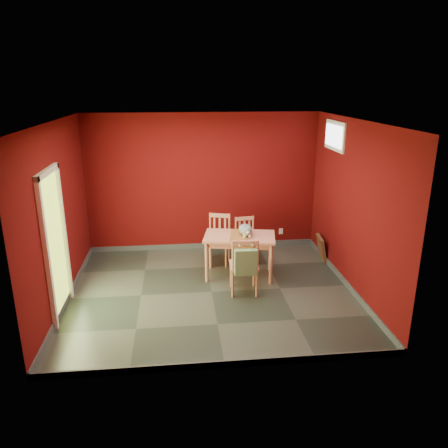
{
  "coord_description": "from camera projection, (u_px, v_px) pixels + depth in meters",
  "views": [
    {
      "loc": [
        -0.49,
        -6.35,
        3.22
      ],
      "look_at": [
        0.25,
        0.45,
        1.0
      ],
      "focal_mm": 35.0,
      "sensor_mm": 36.0,
      "label": 1
    }
  ],
  "objects": [
    {
      "name": "window",
      "position": [
        335.0,
        136.0,
        7.5
      ],
      "size": [
        0.05,
        0.9,
        0.5
      ],
      "color": "white",
      "rests_on": "room_shell"
    },
    {
      "name": "room_shell",
      "position": [
        212.0,
        289.0,
        7.04
      ],
      "size": [
        4.5,
        4.5,
        4.5
      ],
      "color": "#510808",
      "rests_on": "ground"
    },
    {
      "name": "ground",
      "position": [
        212.0,
        292.0,
        7.05
      ],
      "size": [
        4.5,
        4.5,
        0.0
      ],
      "primitive_type": "plane",
      "color": "#2D342D",
      "rests_on": "ground"
    },
    {
      "name": "tote_bag",
      "position": [
        246.0,
        262.0,
        6.62
      ],
      "size": [
        0.34,
        0.2,
        0.48
      ],
      "color": "#6B9663",
      "rests_on": "chair_near"
    },
    {
      "name": "outlet_plate",
      "position": [
        281.0,
        231.0,
        9.0
      ],
      "size": [
        0.08,
        0.02,
        0.12
      ],
      "primitive_type": "cube",
      "color": "silver",
      "rests_on": "room_shell"
    },
    {
      "name": "dining_table",
      "position": [
        240.0,
        241.0,
        7.45
      ],
      "size": [
        1.3,
        0.91,
        0.74
      ],
      "color": "tan",
      "rests_on": "ground"
    },
    {
      "name": "table_runner",
      "position": [
        240.0,
        240.0,
        7.33
      ],
      "size": [
        0.43,
        0.71,
        0.33
      ],
      "color": "brown",
      "rests_on": "dining_table"
    },
    {
      "name": "chair_far_right",
      "position": [
        246.0,
        240.0,
        8.14
      ],
      "size": [
        0.44,
        0.44,
        0.84
      ],
      "color": "tan",
      "rests_on": "ground"
    },
    {
      "name": "picture_frame",
      "position": [
        321.0,
        248.0,
        8.29
      ],
      "size": [
        0.2,
        0.47,
        0.46
      ],
      "color": "brown",
      "rests_on": "ground"
    },
    {
      "name": "doorway",
      "position": [
        55.0,
        240.0,
        6.1
      ],
      "size": [
        0.06,
        1.01,
        2.13
      ],
      "color": "#B7D838",
      "rests_on": "ground"
    },
    {
      "name": "cat",
      "position": [
        246.0,
        228.0,
        7.44
      ],
      "size": [
        0.43,
        0.53,
        0.24
      ],
      "primitive_type": null,
      "rotation": [
        0.0,
        0.0,
        -0.46
      ],
      "color": "slate",
      "rests_on": "table_runner"
    },
    {
      "name": "chair_far_left",
      "position": [
        218.0,
        239.0,
        8.09
      ],
      "size": [
        0.53,
        0.53,
        0.91
      ],
      "color": "tan",
      "rests_on": "ground"
    },
    {
      "name": "chair_near",
      "position": [
        244.0,
        265.0,
        6.88
      ],
      "size": [
        0.47,
        0.47,
        0.95
      ],
      "color": "tan",
      "rests_on": "ground"
    }
  ]
}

